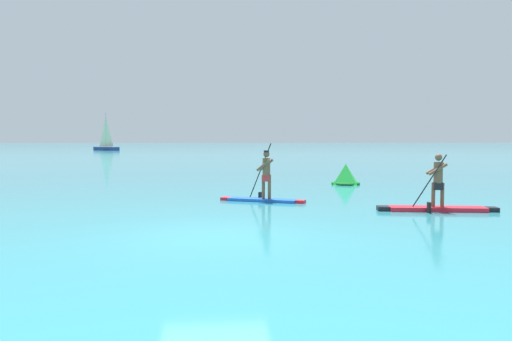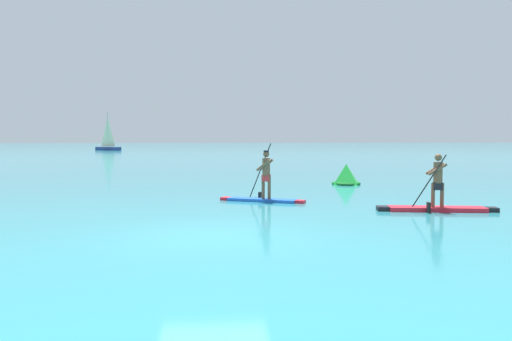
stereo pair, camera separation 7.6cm
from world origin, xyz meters
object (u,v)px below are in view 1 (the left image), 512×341
race_marker_buoy (346,176)px  sailboat_left_horizon (106,145)px  paddleboarder_far_right (437,201)px  paddleboarder_mid_center (264,189)px

race_marker_buoy → sailboat_left_horizon: 73.54m
race_marker_buoy → sailboat_left_horizon: bearing=109.3°
race_marker_buoy → sailboat_left_horizon: (-24.37, 69.39, 0.48)m
paddleboarder_far_right → sailboat_left_horizon: bearing=-63.3°
paddleboarder_far_right → sailboat_left_horizon: 82.15m
paddleboarder_far_right → race_marker_buoy: (-0.42, 8.93, 0.10)m
paddleboarder_mid_center → race_marker_buoy: size_ratio=1.93×
paddleboarder_far_right → race_marker_buoy: paddleboarder_far_right is taller
paddleboarder_far_right → race_marker_buoy: size_ratio=2.37×
race_marker_buoy → paddleboarder_far_right: bearing=-87.3°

